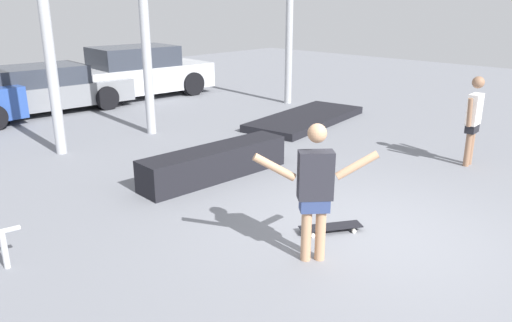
% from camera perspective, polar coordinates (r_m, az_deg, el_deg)
% --- Properties ---
extents(ground_plane, '(36.00, 36.00, 0.00)m').
position_cam_1_polar(ground_plane, '(6.56, 12.92, -8.35)').
color(ground_plane, slate).
extents(skateboarder, '(1.09, 1.00, 1.61)m').
position_cam_1_polar(skateboarder, '(5.53, 6.78, -2.94)').
color(skateboarder, tan).
rests_on(skateboarder, ground_plane).
extents(skateboard, '(0.80, 0.62, 0.08)m').
position_cam_1_polar(skateboard, '(6.56, 8.54, -7.46)').
color(skateboard, black).
rests_on(skateboard, ground_plane).
extents(grind_box, '(2.73, 0.74, 0.52)m').
position_cam_1_polar(grind_box, '(8.34, -4.69, -0.19)').
color(grind_box, black).
rests_on(grind_box, ground_plane).
extents(manual_pad, '(3.60, 1.84, 0.17)m').
position_cam_1_polar(manual_pad, '(12.23, 5.72, 4.84)').
color(manual_pad, black).
rests_on(manual_pad, ground_plane).
extents(parked_car_grey, '(4.52, 2.15, 1.22)m').
position_cam_1_polar(parked_car_grey, '(14.33, -23.34, 7.50)').
color(parked_car_grey, slate).
rests_on(parked_car_grey, ground_plane).
extents(parked_car_silver, '(4.45, 2.20, 1.52)m').
position_cam_1_polar(parked_car_silver, '(15.70, -13.26, 9.79)').
color(parked_car_silver, '#B7BABF').
rests_on(parked_car_silver, ground_plane).
extents(bystander, '(0.64, 0.21, 1.60)m').
position_cam_1_polar(bystander, '(9.58, 23.61, 4.68)').
color(bystander, '#8C664C').
rests_on(bystander, ground_plane).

